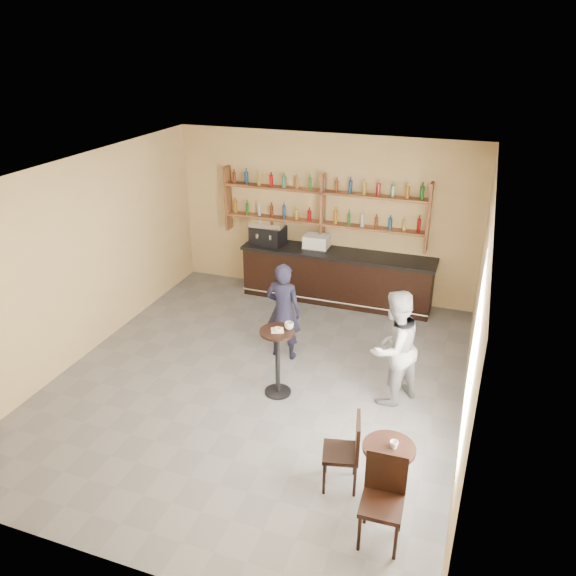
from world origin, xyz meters
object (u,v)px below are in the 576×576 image
(bar_counter, at_px, (337,277))
(cafe_table, at_px, (387,473))
(espresso_machine, at_px, (268,233))
(chair_west, at_px, (341,452))
(pastry_case, at_px, (317,243))
(chair_south, at_px, (382,504))
(man_main, at_px, (283,311))
(patron_second, at_px, (394,348))
(pedestal_table, at_px, (278,362))

(bar_counter, distance_m, cafe_table, 5.24)
(espresso_machine, height_order, chair_west, espresso_machine)
(pastry_case, relative_size, chair_south, 0.49)
(pastry_case, bearing_deg, chair_west, -61.89)
(espresso_machine, height_order, pastry_case, espresso_machine)
(chair_west, bearing_deg, pastry_case, -173.02)
(man_main, distance_m, cafe_table, 3.38)
(cafe_table, xyz_separation_m, patron_second, (-0.29, 1.94, 0.49))
(espresso_machine, xyz_separation_m, pedestal_table, (1.45, -3.35, -0.73))
(bar_counter, distance_m, espresso_machine, 1.62)
(bar_counter, height_order, patron_second, patron_second)
(man_main, xyz_separation_m, cafe_table, (2.16, -2.56, -0.44))
(pedestal_table, bearing_deg, man_main, 105.31)
(pedestal_table, bearing_deg, chair_west, -48.28)
(man_main, distance_m, chair_south, 3.87)
(espresso_machine, relative_size, pedestal_table, 0.62)
(man_main, relative_size, cafe_table, 2.19)
(bar_counter, relative_size, patron_second, 2.19)
(chair_south, height_order, patron_second, patron_second)
(chair_west, distance_m, patron_second, 1.94)
(chair_south, bearing_deg, pastry_case, 111.24)
(bar_counter, xyz_separation_m, man_main, (-0.27, -2.33, 0.31))
(pedestal_table, height_order, cafe_table, pedestal_table)
(espresso_machine, xyz_separation_m, cafe_table, (3.32, -4.89, -0.88))
(chair_west, bearing_deg, pedestal_table, -151.32)
(pedestal_table, xyz_separation_m, cafe_table, (1.88, -1.54, -0.15))
(patron_second, bearing_deg, cafe_table, 42.67)
(espresso_machine, bearing_deg, chair_south, -49.79)
(pastry_case, distance_m, pedestal_table, 3.44)
(pastry_case, xyz_separation_m, chair_west, (1.76, -4.84, -0.69))
(pedestal_table, height_order, man_main, man_main)
(chair_west, xyz_separation_m, patron_second, (0.26, 1.89, 0.39))
(pedestal_table, bearing_deg, chair_south, -47.98)
(pastry_case, bearing_deg, bar_counter, 8.09)
(espresso_machine, height_order, pedestal_table, espresso_machine)
(pastry_case, bearing_deg, pedestal_table, -74.52)
(man_main, xyz_separation_m, chair_south, (2.21, -3.16, -0.32))
(chair_south, bearing_deg, cafe_table, 92.71)
(cafe_table, bearing_deg, pedestal_table, 140.65)
(cafe_table, relative_size, chair_west, 0.78)
(bar_counter, xyz_separation_m, pedestal_table, (0.01, -3.35, 0.02))
(bar_counter, bearing_deg, cafe_table, -68.91)
(bar_counter, height_order, espresso_machine, espresso_machine)
(bar_counter, bearing_deg, chair_west, -74.57)
(cafe_table, height_order, chair_west, chair_west)
(espresso_machine, relative_size, chair_south, 0.65)
(espresso_machine, relative_size, patron_second, 0.38)
(bar_counter, bearing_deg, man_main, -96.68)
(pastry_case, relative_size, pedestal_table, 0.47)
(pedestal_table, relative_size, man_main, 0.64)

